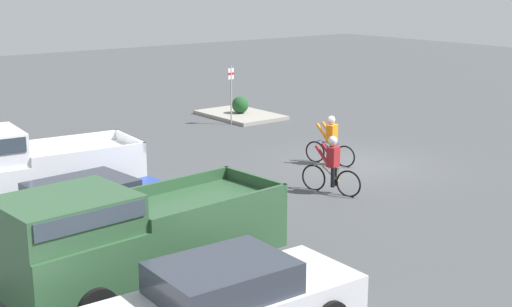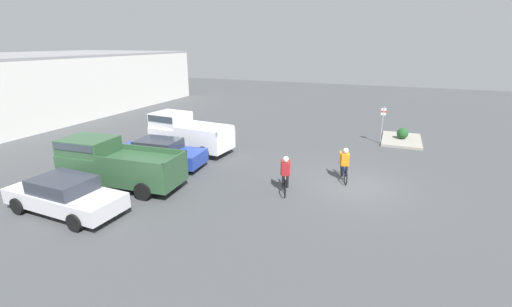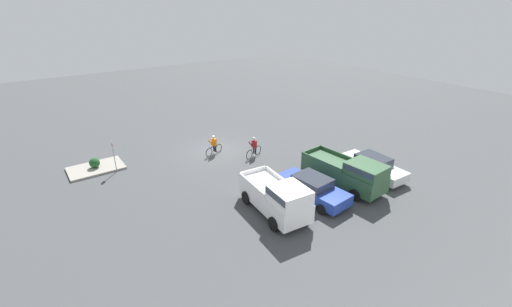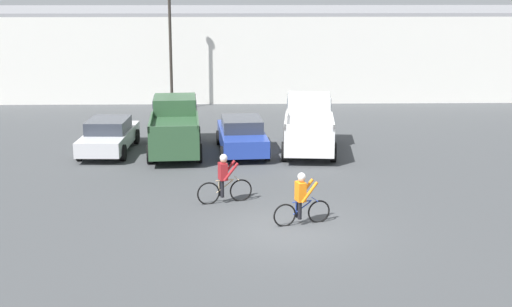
{
  "view_description": "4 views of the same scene",
  "coord_description": "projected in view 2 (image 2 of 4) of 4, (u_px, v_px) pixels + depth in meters",
  "views": [
    {
      "loc": [
        -15.52,
        16.04,
        5.8
      ],
      "look_at": [
        -0.8,
        4.5,
        1.2
      ],
      "focal_mm": 50.0,
      "sensor_mm": 36.0,
      "label": 1
    },
    {
      "loc": [
        -15.19,
        -1.28,
        6.26
      ],
      "look_at": [
        -0.8,
        4.5,
        1.2
      ],
      "focal_mm": 24.0,
      "sensor_mm": 36.0,
      "label": 2
    },
    {
      "loc": [
        12.01,
        22.67,
        11.19
      ],
      "look_at": [
        -0.8,
        4.5,
        1.2
      ],
      "focal_mm": 24.0,
      "sensor_mm": 36.0,
      "label": 3
    },
    {
      "loc": [
        -1.39,
        -19.5,
        6.98
      ],
      "look_at": [
        -0.8,
        4.5,
        1.2
      ],
      "focal_mm": 50.0,
      "sensor_mm": 36.0,
      "label": 4
    }
  ],
  "objects": [
    {
      "name": "shrub",
      "position": [
        403.0,
        133.0,
        22.61
      ],
      "size": [
        0.72,
        0.72,
        0.72
      ],
      "color": "#1E4C23",
      "rests_on": "curb_island"
    },
    {
      "name": "pickup_truck_1",
      "position": [
        186.0,
        132.0,
        20.35
      ],
      "size": [
        2.51,
        5.07,
        2.24
      ],
      "color": "white",
      "rests_on": "ground_plane"
    },
    {
      "name": "cyclist_1",
      "position": [
        285.0,
        174.0,
        14.84
      ],
      "size": [
        1.79,
        0.65,
        1.65
      ],
      "color": "black",
      "rests_on": "ground_plane"
    },
    {
      "name": "fire_lane_sign",
      "position": [
        382.0,
        121.0,
        21.78
      ],
      "size": [
        0.06,
        0.3,
        2.4
      ],
      "color": "#9E9EA3",
      "rests_on": "ground_plane"
    },
    {
      "name": "ground_plane",
      "position": [
        353.0,
        184.0,
        15.79
      ],
      "size": [
        80.0,
        80.0,
        0.0
      ],
      "primitive_type": "plane",
      "color": "#424447"
    },
    {
      "name": "curb_island",
      "position": [
        401.0,
        140.0,
        22.73
      ],
      "size": [
        3.71,
        2.43,
        0.15
      ],
      "primitive_type": "cube",
      "color": "gray",
      "rests_on": "ground_plane"
    },
    {
      "name": "sedan_1",
      "position": [
        159.0,
        153.0,
        17.92
      ],
      "size": [
        2.27,
        4.91,
        1.46
      ],
      "color": "#233D9E",
      "rests_on": "ground_plane"
    },
    {
      "name": "pickup_truck_0",
      "position": [
        114.0,
        162.0,
        15.41
      ],
      "size": [
        2.47,
        5.72,
        2.13
      ],
      "color": "#2D5133",
      "rests_on": "ground_plane"
    },
    {
      "name": "sedan_0",
      "position": [
        65.0,
        195.0,
        13.04
      ],
      "size": [
        2.09,
        4.84,
        1.41
      ],
      "color": "silver",
      "rests_on": "ground_plane"
    },
    {
      "name": "cyclist_0",
      "position": [
        345.0,
        164.0,
        16.11
      ],
      "size": [
        1.73,
        0.64,
        1.6
      ],
      "color": "black",
      "rests_on": "ground_plane"
    }
  ]
}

